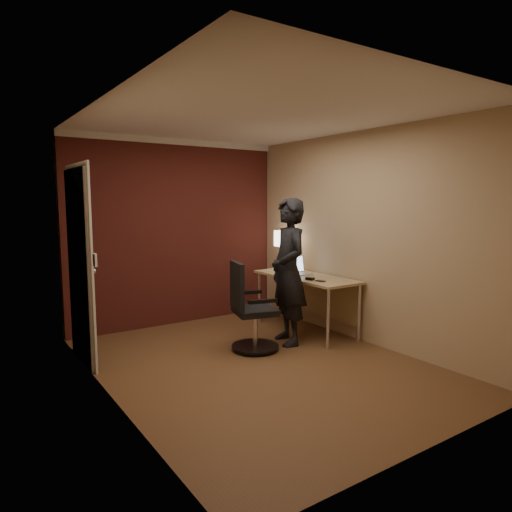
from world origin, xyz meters
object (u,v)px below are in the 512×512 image
laptop (295,269)px  mouse (310,279)px  desk (310,285)px  desk_lamp (285,239)px  person (288,272)px  office_chair (250,313)px  phone (320,281)px

laptop → mouse: size_ratio=3.57×
desk → desk_lamp: bearing=82.2°
desk → laptop: (-0.10, 0.18, 0.19)m
desk_lamp → person: size_ratio=0.31×
laptop → desk: bearing=-61.5°
desk → person: (-0.55, -0.25, 0.26)m
mouse → person: person is taller
mouse → desk: bearing=35.1°
desk_lamp → person: person is taller
desk_lamp → office_chair: bearing=-142.8°
desk → mouse: mouse is taller
desk_lamp → person: 1.15m
mouse → office_chair: size_ratio=0.10×
mouse → person: (-0.32, 0.02, 0.11)m
phone → office_chair: office_chair is taller
laptop → mouse: (-0.14, -0.45, -0.05)m
desk → desk_lamp: desk_lamp is taller
laptop → phone: bearing=-99.1°
desk → person: bearing=-155.4°
mouse → phone: mouse is taller
phone → office_chair: (-0.89, 0.18, -0.30)m
desk_lamp → laptop: bearing=-111.7°
office_chair → person: bearing=-1.7°
office_chair → mouse: bearing=-2.3°
desk → mouse: bearing=-131.0°
desk_lamp → phone: (-0.28, -1.07, -0.41)m
desk_lamp → laptop: (-0.19, -0.47, -0.35)m
phone → person: 0.41m
person → mouse: bearing=101.7°
desk_lamp → laptop: size_ratio=1.50×
mouse → person: size_ratio=0.06×
laptop → person: size_ratio=0.21×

